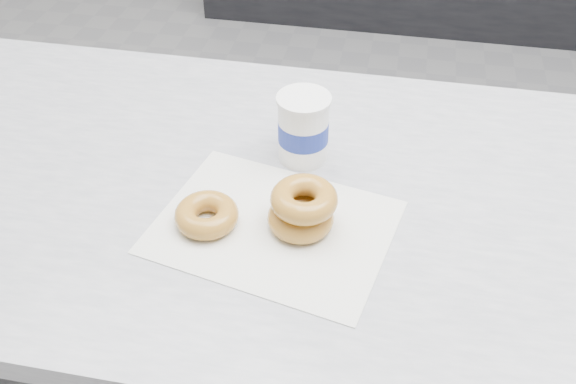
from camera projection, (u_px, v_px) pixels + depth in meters
name	position (u px, v px, depth m)	size (l,w,h in m)	color
ground	(413.00, 296.00, 2.01)	(5.00, 5.00, 0.00)	gray
counter	(428.00, 379.00, 1.27)	(3.06, 0.76, 0.90)	#333335
wax_paper	(274.00, 227.00, 0.95)	(0.34, 0.26, 0.00)	silver
donut_single	(207.00, 215.00, 0.95)	(0.10, 0.10, 0.03)	#BD8733
donut_stack	(302.00, 208.00, 0.93)	(0.12, 0.12, 0.07)	#BD8733
coffee_cup	(303.00, 127.00, 1.04)	(0.10, 0.10, 0.12)	white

